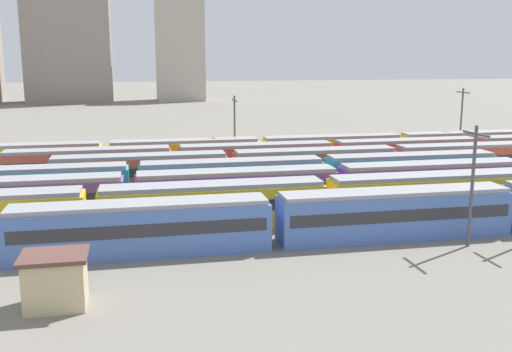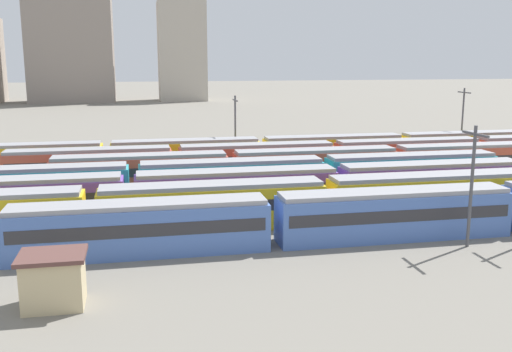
# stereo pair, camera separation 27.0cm
# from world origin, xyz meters

# --- Properties ---
(ground_plane) EXTENTS (600.00, 600.00, 0.00)m
(ground_plane) POSITION_xyz_m (0.00, 15.60, 0.00)
(ground_plane) COLOR slate
(train_track_1) EXTENTS (74.70, 3.06, 3.75)m
(train_track_1) POSITION_xyz_m (16.19, 5.20, 1.90)
(train_track_1) COLOR yellow
(train_track_1) RESTS_ON ground_plane
(train_track_2) EXTENTS (55.80, 3.06, 3.75)m
(train_track_2) POSITION_xyz_m (9.59, 10.40, 1.90)
(train_track_2) COLOR #6B429E
(train_track_2) RESTS_ON ground_plane
(train_track_3) EXTENTS (55.80, 3.06, 3.75)m
(train_track_3) POSITION_xyz_m (9.97, 15.60, 1.90)
(train_track_3) COLOR teal
(train_track_3) RESTS_ON ground_plane
(train_track_4) EXTENTS (93.60, 3.06, 3.75)m
(train_track_4) POSITION_xyz_m (38.99, 20.80, 1.90)
(train_track_4) COLOR #BC4C38
(train_track_4) RESTS_ON ground_plane
(train_track_5) EXTENTS (93.60, 3.06, 3.75)m
(train_track_5) POSITION_xyz_m (33.47, 26.00, 1.90)
(train_track_5) COLOR #BC4C38
(train_track_5) RESTS_ON ground_plane
(train_track_6) EXTENTS (112.50, 3.06, 3.75)m
(train_track_6) POSITION_xyz_m (35.08, 31.20, 1.90)
(train_track_6) COLOR yellow
(train_track_6) RESTS_ON ground_plane
(catenary_pole_0) EXTENTS (0.24, 3.20, 8.85)m
(catenary_pole_0) POSITION_xyz_m (24.32, -3.03, 4.95)
(catenary_pole_0) COLOR #4C4C51
(catenary_pole_0) RESTS_ON ground_plane
(catenary_pole_1) EXTENTS (0.24, 3.20, 9.44)m
(catenary_pole_1) POSITION_xyz_m (45.49, 34.19, 5.26)
(catenary_pole_1) COLOR #4C4C51
(catenary_pole_1) RESTS_ON ground_plane
(catenary_pole_3) EXTENTS (0.24, 3.20, 8.81)m
(catenary_pole_3) POSITION_xyz_m (13.38, 34.16, 4.93)
(catenary_pole_3) COLOR #4C4C51
(catenary_pole_3) RESTS_ON ground_plane
(signal_hut) EXTENTS (3.60, 3.00, 3.04)m
(signal_hut) POSITION_xyz_m (-3.75, -8.04, 1.55)
(signal_hut) COLOR #C6B284
(signal_hut) RESTS_ON ground_plane
(distant_building_1) EXTENTS (25.45, 16.09, 44.72)m
(distant_building_1) POSITION_xyz_m (-18.41, 153.24, 22.36)
(distant_building_1) COLOR gray
(distant_building_1) RESTS_ON ground_plane
(distant_building_2) EXTENTS (14.92, 13.96, 31.20)m
(distant_building_2) POSITION_xyz_m (15.73, 153.24, 15.60)
(distant_building_2) COLOR #B2A899
(distant_building_2) RESTS_ON ground_plane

